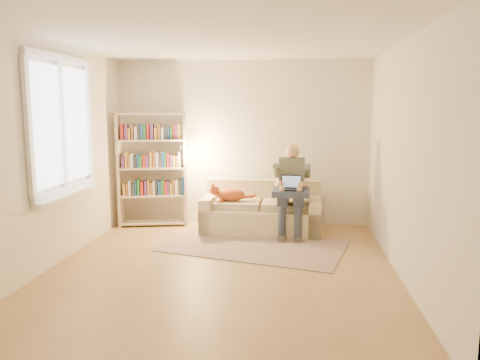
# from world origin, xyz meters

# --- Properties ---
(floor) EXTENTS (4.50, 4.50, 0.00)m
(floor) POSITION_xyz_m (0.00, 0.00, 0.00)
(floor) COLOR olive
(floor) RESTS_ON ground
(ceiling) EXTENTS (4.00, 4.50, 0.02)m
(ceiling) POSITION_xyz_m (0.00, 0.00, 2.60)
(ceiling) COLOR white
(ceiling) RESTS_ON wall_back
(wall_left) EXTENTS (0.02, 4.50, 2.60)m
(wall_left) POSITION_xyz_m (-2.00, 0.00, 1.30)
(wall_left) COLOR silver
(wall_left) RESTS_ON floor
(wall_right) EXTENTS (0.02, 4.50, 2.60)m
(wall_right) POSITION_xyz_m (2.00, 0.00, 1.30)
(wall_right) COLOR silver
(wall_right) RESTS_ON floor
(wall_back) EXTENTS (4.00, 0.02, 2.60)m
(wall_back) POSITION_xyz_m (0.00, 2.25, 1.30)
(wall_back) COLOR silver
(wall_back) RESTS_ON floor
(wall_front) EXTENTS (4.00, 0.02, 2.60)m
(wall_front) POSITION_xyz_m (0.00, -2.25, 1.30)
(wall_front) COLOR silver
(wall_front) RESTS_ON floor
(window) EXTENTS (0.12, 1.52, 1.69)m
(window) POSITION_xyz_m (-1.95, 0.20, 1.38)
(window) COLOR white
(window) RESTS_ON wall_left
(sofa) EXTENTS (1.79, 0.85, 0.75)m
(sofa) POSITION_xyz_m (0.34, 1.74, 0.27)
(sofa) COLOR beige
(sofa) RESTS_ON floor
(person) EXTENTS (0.39, 0.62, 1.33)m
(person) POSITION_xyz_m (0.79, 1.58, 0.74)
(person) COLOR #626955
(person) RESTS_ON sofa
(cat) EXTENTS (0.65, 0.24, 0.24)m
(cat) POSITION_xyz_m (-0.09, 1.64, 0.58)
(cat) COLOR orange
(cat) RESTS_ON sofa
(blanket) EXTENTS (0.54, 0.44, 0.08)m
(blanket) POSITION_xyz_m (0.76, 1.45, 0.66)
(blanket) COLOR #2B374C
(blanket) RESTS_ON person
(laptop) EXTENTS (0.29, 0.26, 0.25)m
(laptop) POSITION_xyz_m (0.76, 1.46, 0.75)
(laptop) COLOR black
(laptop) RESTS_ON blanket
(bookshelf) EXTENTS (1.23, 0.49, 1.80)m
(bookshelf) POSITION_xyz_m (-1.38, 1.90, 0.99)
(bookshelf) COLOR beige
(bookshelf) RESTS_ON floor
(rug) EXTENTS (2.65, 1.96, 0.01)m
(rug) POSITION_xyz_m (0.30, 0.93, 0.01)
(rug) COLOR gray
(rug) RESTS_ON floor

